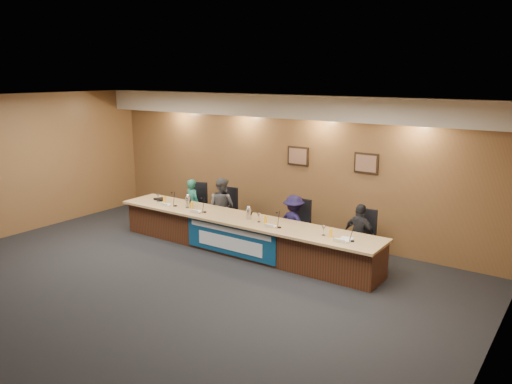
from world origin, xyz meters
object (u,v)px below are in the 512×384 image
panelist_a (193,204)px  carafe_left (188,202)px  panelist_c (294,224)px  carafe_mid (249,214)px  panelist_d (360,236)px  office_chair_a (196,208)px  dais_body (242,236)px  office_chair_b (225,214)px  panelist_b (222,207)px  banner (230,240)px  office_chair_d (362,241)px  speakerphone (160,199)px  office_chair_c (296,228)px

panelist_a → carafe_left: (0.47, -0.66, 0.26)m
panelist_c → carafe_mid: panelist_c is taller
panelist_a → panelist_d: (4.26, 0.00, 0.02)m
panelist_a → office_chair_a: (0.00, 0.10, -0.12)m
dais_body → office_chair_b: bearing=144.7°
panelist_d → office_chair_a: panelist_d is taller
panelist_b → panelist_c: size_ratio=1.12×
banner → office_chair_b: size_ratio=4.58×
panelist_c → carafe_left: 2.43m
banner → office_chair_d: size_ratio=4.58×
panelist_b → carafe_left: size_ratio=5.71×
panelist_d → office_chair_b: size_ratio=2.58×
panelist_c → speakerphone: bearing=21.2°
office_chair_a → carafe_left: size_ratio=2.03×
carafe_left → speakerphone: carafe_left is taller
panelist_b → office_chair_a: panelist_b is taller
office_chair_b → office_chair_d: bearing=-4.7°
panelist_c → carafe_mid: bearing=55.7°
banner → panelist_d: 2.57m
dais_body → office_chair_a: size_ratio=12.50×
banner → office_chair_d: (2.33, 1.15, 0.10)m
panelist_c → banner: bearing=61.6°
banner → panelist_a: (-1.93, 1.05, 0.22)m
dais_body → speakerphone: (-2.41, 0.05, 0.43)m
banner → speakerphone: (-2.41, 0.47, 0.40)m
dais_body → panelist_b: 1.26m
carafe_left → panelist_a: bearing=125.2°
panelist_a → office_chair_a: 0.16m
banner → office_chair_d: banner is taller
banner → panelist_d: panelist_d is taller
carafe_mid → office_chair_a: bearing=160.3°
dais_body → carafe_left: (-1.46, -0.03, 0.52)m
dais_body → panelist_d: bearing=15.2°
dais_body → carafe_mid: carafe_mid is taller
office_chair_b → office_chair_a: bearing=175.3°
dais_body → panelist_a: panelist_a is taller
office_chair_d → panelist_a: bearing=177.1°
panelist_d → office_chair_b: bearing=10.2°
dais_body → office_chair_a: (-1.93, 0.73, 0.13)m
office_chair_a → speakerphone: (-0.49, -0.68, 0.30)m
banner → carafe_mid: (0.20, 0.39, 0.48)m
dais_body → office_chair_c: size_ratio=12.50×
panelist_a → office_chair_d: panelist_a is taller
panelist_d → panelist_a: bearing=11.9°
panelist_a → office_chair_d: size_ratio=2.52×
panelist_d → office_chair_b: panelist_d is taller
office_chair_d → carafe_left: size_ratio=2.03×
panelist_b → panelist_c: (1.90, 0.00, -0.07)m
dais_body → carafe_left: carafe_left is taller
banner → office_chair_d: 2.60m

